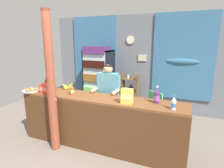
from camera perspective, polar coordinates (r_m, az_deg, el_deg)
ground_plane at (r=4.42m, az=-0.71°, el=-14.19°), size 7.52×7.52×0.00m
back_wall_curtained at (r=5.64m, az=6.59°, el=6.75°), size 5.12×0.22×2.75m
stall_counter at (r=3.53m, az=-4.57°, el=-10.59°), size 3.19×0.58×1.00m
timber_post at (r=3.51m, az=-18.09°, el=-0.90°), size 0.18×0.16×2.55m
drink_fridge at (r=5.42m, az=-4.28°, el=2.47°), size 0.77×0.62×1.88m
bottle_shelf_rack at (r=5.43m, az=5.52°, el=-2.37°), size 0.48×0.28×1.12m
plastic_lawn_chair at (r=4.66m, az=14.06°, el=-6.52°), size 0.61×0.61×0.86m
shopkeeper at (r=3.92m, az=-1.21°, el=-2.20°), size 0.54×0.42×1.56m
soda_bottle_grape_soda at (r=3.21m, az=13.53°, el=-3.57°), size 0.09×0.09×0.30m
soda_bottle_water at (r=3.00m, az=18.37°, el=-5.67°), size 0.07×0.07×0.23m
soda_bottle_cola at (r=4.36m, az=-19.42°, el=0.19°), size 0.08×0.08×0.26m
soda_bottle_iced_tea at (r=3.71m, az=-12.18°, el=-1.81°), size 0.07×0.07×0.22m
snack_box_crackers at (r=3.96m, az=-19.36°, el=-1.27°), size 0.23×0.16×0.19m
snack_box_instant_noodle at (r=3.11m, az=4.61°, el=-3.78°), size 0.19×0.11×0.26m
pastry_tray at (r=4.22m, az=-23.63°, el=-1.78°), size 0.35×0.35×0.07m
banana_bunch at (r=4.07m, az=-13.23°, el=-1.02°), size 0.27×0.07×0.16m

